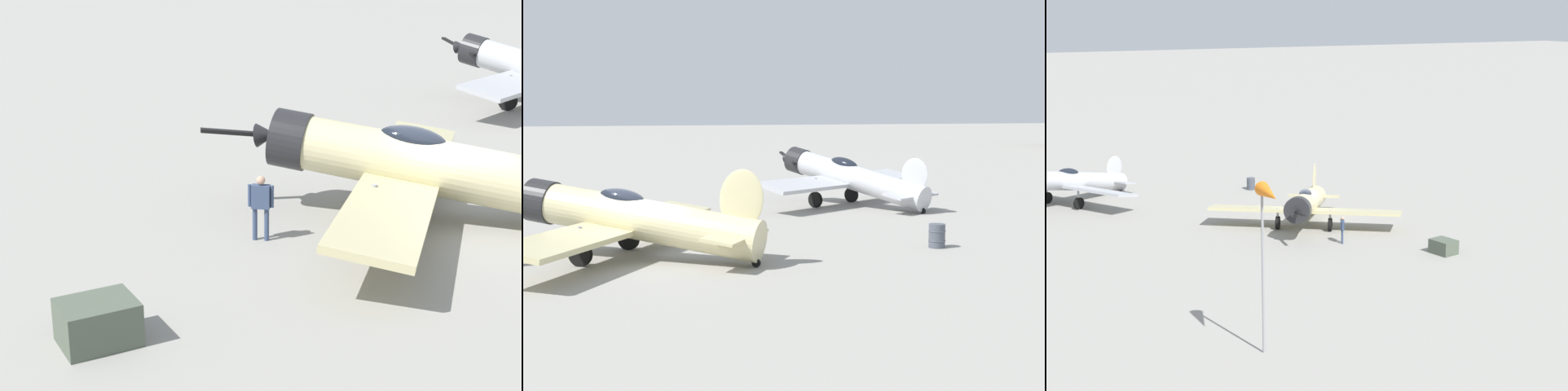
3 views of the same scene
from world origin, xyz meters
TOP-DOWN VIEW (x-y plane):
  - ground_plane at (0.00, 0.00)m, footprint 400.00×400.00m
  - airplane_foreground at (0.28, 0.40)m, footprint 10.71×9.64m
  - airplane_mid_apron at (11.94, -11.94)m, footprint 9.62×10.52m
  - ground_crew_mechanic at (0.12, 4.74)m, footprint 0.39×0.56m
  - equipment_crate at (-3.88, 8.96)m, footprint 1.30×1.49m
  - fuel_drum at (-0.60, -10.55)m, footprint 0.64×0.64m
  - windsock_mast at (10.30, 17.57)m, footprint 0.79×1.91m

SIDE VIEW (x-z plane):
  - ground_plane at x=0.00m, z-range 0.00..0.00m
  - equipment_crate at x=-3.88m, z-range 0.00..0.78m
  - fuel_drum at x=-0.60m, z-range 0.00..0.88m
  - ground_crew_mechanic at x=0.12m, z-range 0.17..1.74m
  - airplane_foreground at x=0.28m, z-range -0.24..3.01m
  - airplane_mid_apron at x=11.94m, z-range 0.03..3.02m
  - windsock_mast at x=10.30m, z-range 2.82..9.69m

